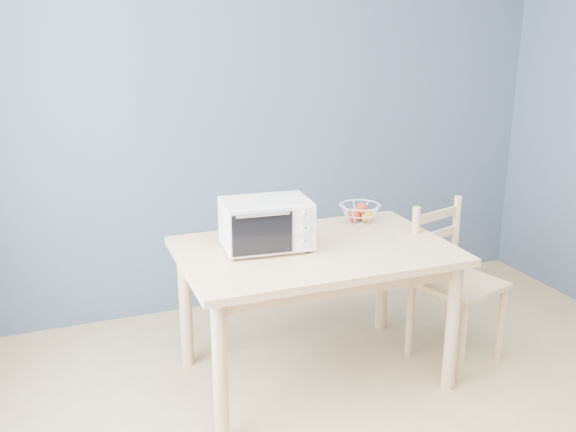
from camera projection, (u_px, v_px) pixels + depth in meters
name	position (u px, v px, depth m)	size (l,w,h in m)	color
room	(480.00, 199.00, 2.17)	(4.01, 4.51, 2.61)	tan
dining_table	(315.00, 266.00, 3.35)	(1.40, 0.90, 0.75)	#E2C387
toaster_oven	(263.00, 224.00, 3.26)	(0.46, 0.35, 0.26)	white
fruit_basket	(360.00, 212.00, 3.72)	(0.26, 0.26, 0.12)	white
dining_chair	(452.00, 284.00, 3.63)	(0.53, 0.53, 0.90)	#E2C387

